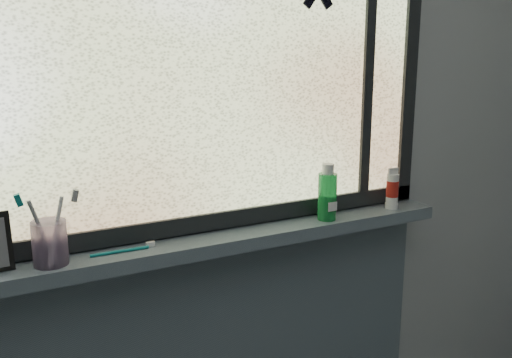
{
  "coord_description": "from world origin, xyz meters",
  "views": [
    {
      "loc": [
        -0.59,
        -0.2,
        1.55
      ],
      "look_at": [
        0.08,
        1.05,
        1.22
      ],
      "focal_mm": 40.0,
      "sensor_mm": 36.0,
      "label": 1
    }
  ],
  "objects": [
    {
      "name": "frame_bottom",
      "position": [
        0.0,
        1.28,
        1.05
      ],
      "size": [
        1.6,
        0.03,
        0.05
      ],
      "primitive_type": "cube",
      "color": "black",
      "rests_on": "windowsill"
    },
    {
      "name": "windowsill",
      "position": [
        0.0,
        1.23,
        1.0
      ],
      "size": [
        1.62,
        0.14,
        0.04
      ],
      "primitive_type": "cube",
      "color": "#4E5D69",
      "rests_on": "wall_back"
    },
    {
      "name": "frame_mullion",
      "position": [
        0.6,
        1.28,
        1.53
      ],
      "size": [
        0.03,
        0.03,
        1.0
      ],
      "primitive_type": "cube",
      "color": "black",
      "rests_on": "wall_back"
    },
    {
      "name": "mouthwash_bottle",
      "position": [
        0.41,
        1.21,
        1.11
      ],
      "size": [
        0.06,
        0.06,
        0.15
      ],
      "primitive_type": "cylinder",
      "rotation": [
        0.0,
        0.0,
        0.08
      ],
      "color": "green",
      "rests_on": "windowsill"
    },
    {
      "name": "frame_right",
      "position": [
        0.78,
        1.28,
        1.53
      ],
      "size": [
        0.05,
        0.03,
        1.1
      ],
      "primitive_type": "cube",
      "color": "black",
      "rests_on": "wall_back"
    },
    {
      "name": "window_pane",
      "position": [
        0.0,
        1.28,
        1.53
      ],
      "size": [
        1.5,
        0.01,
        1.0
      ],
      "primitive_type": "cube",
      "color": "silver",
      "rests_on": "wall_back"
    },
    {
      "name": "toothbrush_lying",
      "position": [
        -0.24,
        1.22,
        1.03
      ],
      "size": [
        0.19,
        0.02,
        0.01
      ],
      "primitive_type": null,
      "rotation": [
        0.0,
        0.0,
        -0.03
      ],
      "color": "#0D7679",
      "rests_on": "windowsill"
    },
    {
      "name": "wall_back",
      "position": [
        0.0,
        1.3,
        1.25
      ],
      "size": [
        3.0,
        0.01,
        2.5
      ],
      "primitive_type": "cube",
      "color": "#9EA3A8",
      "rests_on": "ground"
    },
    {
      "name": "toothbrush_cup",
      "position": [
        -0.41,
        1.22,
        1.08
      ],
      "size": [
        0.09,
        0.09,
        0.11
      ],
      "primitive_type": "cylinder",
      "rotation": [
        0.0,
        0.0,
        -0.1
      ],
      "color": "#A98BB9",
      "rests_on": "windowsill"
    },
    {
      "name": "cream_tube",
      "position": [
        0.68,
        1.21,
        1.09
      ],
      "size": [
        0.05,
        0.05,
        0.1
      ],
      "primitive_type": "cylinder",
      "rotation": [
        0.0,
        0.0,
        0.17
      ],
      "color": "silver",
      "rests_on": "windowsill"
    }
  ]
}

